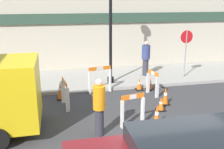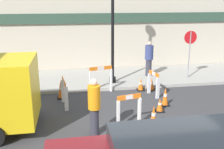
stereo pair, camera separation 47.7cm
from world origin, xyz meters
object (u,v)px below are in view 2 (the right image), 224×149
stop_sign (190,47)px  person_pedestrian (149,58)px  person_worker (94,105)px  streetlamp_post (113,8)px

stop_sign → person_pedestrian: (-1.74, 0.63, -0.59)m
person_worker → person_pedestrian: 6.00m
streetlamp_post → person_pedestrian: 3.10m
stop_sign → person_pedestrian: size_ratio=1.32×
streetlamp_post → person_pedestrian: streetlamp_post is taller
streetlamp_post → person_worker: streetlamp_post is taller
stop_sign → person_pedestrian: stop_sign is taller
stop_sign → person_worker: size_ratio=1.32×
stop_sign → person_pedestrian: 1.94m
streetlamp_post → stop_sign: bearing=1.6°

